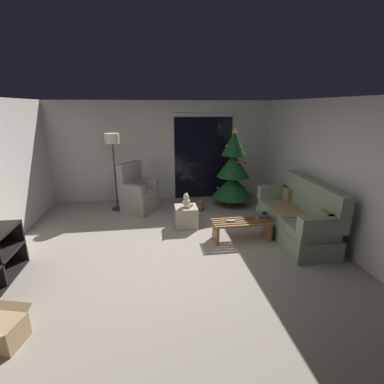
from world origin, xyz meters
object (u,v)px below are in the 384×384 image
object	(u,v)px
christmas_tree	(233,172)
teddy_bear_chestnut_by_tree	(201,206)
remote_graphite	(248,219)
cell_phone	(265,213)
couch	(298,217)
cardboard_box_open_near_shelf	(0,332)
ottoman	(186,217)
floor_lamp	(113,146)
teddy_bear_cream	(186,201)
armchair	(138,194)
book_stack	(263,216)
remote_silver	(230,221)
coffee_table	(242,227)

from	to	relation	value
christmas_tree	teddy_bear_chestnut_by_tree	xyz separation A→B (m)	(-0.82, -0.27, -0.72)
remote_graphite	cell_phone	world-z (taller)	cell_phone
couch	cardboard_box_open_near_shelf	bearing A→B (deg)	-156.14
ottoman	remote_graphite	bearing A→B (deg)	-33.30
remote_graphite	floor_lamp	xyz separation A→B (m)	(-2.55, 1.92, 1.13)
ottoman	cell_phone	bearing A→B (deg)	-28.12
teddy_bear_cream	cardboard_box_open_near_shelf	size ratio (longest dim) A/B	0.49
cell_phone	armchair	size ratio (longest dim) A/B	0.13
book_stack	cell_phone	xyz separation A→B (m)	(0.01, -0.01, 0.06)
armchair	book_stack	bearing A→B (deg)	-37.29
cell_phone	teddy_bear_cream	world-z (taller)	teddy_bear_cream
remote_silver	cardboard_box_open_near_shelf	distance (m)	3.54
remote_silver	teddy_bear_cream	world-z (taller)	teddy_bear_cream
book_stack	floor_lamp	xyz separation A→B (m)	(-2.83, 1.94, 1.07)
couch	floor_lamp	size ratio (longest dim) A/B	1.10
armchair	cardboard_box_open_near_shelf	distance (m)	3.92
armchair	cardboard_box_open_near_shelf	bearing A→B (deg)	-108.69
ottoman	teddy_bear_chestnut_by_tree	distance (m)	0.96
cell_phone	book_stack	bearing A→B (deg)	178.13
coffee_table	cell_phone	world-z (taller)	cell_phone
armchair	teddy_bear_cream	size ratio (longest dim) A/B	3.96
remote_graphite	armchair	bearing A→B (deg)	-102.18
remote_graphite	ottoman	bearing A→B (deg)	-94.86
teddy_bear_cream	armchair	bearing A→B (deg)	133.10
remote_silver	cell_phone	bearing A→B (deg)	96.86
cardboard_box_open_near_shelf	ottoman	bearing A→B (deg)	49.70
couch	armchair	size ratio (longest dim) A/B	1.73
coffee_table	cardboard_box_open_near_shelf	size ratio (longest dim) A/B	1.88
cardboard_box_open_near_shelf	teddy_bear_cream	bearing A→B (deg)	49.52
remote_silver	christmas_tree	world-z (taller)	christmas_tree
floor_lamp	couch	bearing A→B (deg)	-29.90
floor_lamp	cardboard_box_open_near_shelf	bearing A→B (deg)	-100.95
remote_graphite	cell_phone	xyz separation A→B (m)	(0.30, -0.03, 0.11)
book_stack	cell_phone	distance (m)	0.06
ottoman	teddy_bear_chestnut_by_tree	size ratio (longest dim) A/B	1.54
couch	teddy_bear_cream	world-z (taller)	couch
christmas_tree	teddy_bear_cream	size ratio (longest dim) A/B	6.62
coffee_table	teddy_bear_chestnut_by_tree	world-z (taller)	coffee_table
cell_phone	teddy_bear_chestnut_by_tree	bearing A→B (deg)	152.77
ottoman	cardboard_box_open_near_shelf	distance (m)	3.47
remote_silver	teddy_bear_chestnut_by_tree	xyz separation A→B (m)	(-0.27, 1.55, -0.26)
teddy_bear_chestnut_by_tree	couch	bearing A→B (deg)	-46.49
coffee_table	christmas_tree	world-z (taller)	christmas_tree
couch	coffee_table	world-z (taller)	couch
remote_silver	christmas_tree	size ratio (longest dim) A/B	0.08
remote_graphite	teddy_bear_cream	world-z (taller)	teddy_bear_cream
christmas_tree	floor_lamp	size ratio (longest dim) A/B	1.06
armchair	cardboard_box_open_near_shelf	world-z (taller)	armchair
ottoman	teddy_bear_chestnut_by_tree	xyz separation A→B (m)	(0.45, 0.84, -0.09)
book_stack	ottoman	world-z (taller)	book_stack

